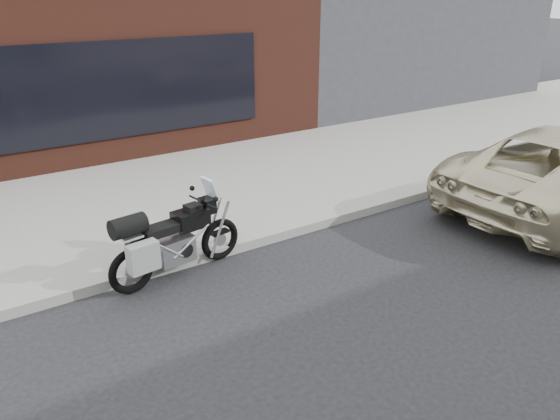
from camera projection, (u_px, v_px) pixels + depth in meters
ground at (469, 403)px, 5.27m from camera, size 120.00×120.00×0.00m
near_sidewalk at (175, 188)px, 10.63m from camera, size 44.00×6.00×0.15m
neighbour_building at (346, 6)px, 19.99m from camera, size 10.00×10.00×6.00m
motorcycle at (169, 242)px, 7.30m from camera, size 2.04×0.85×1.30m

